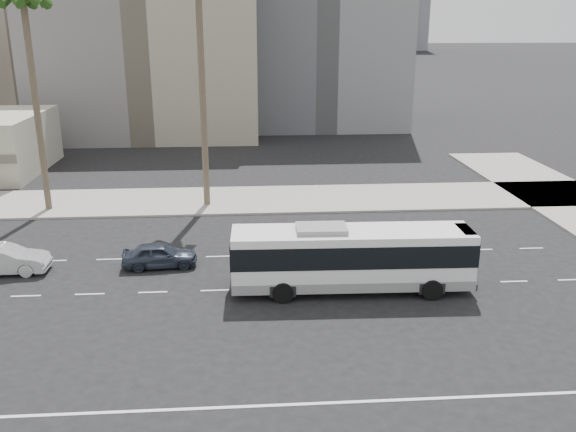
{
  "coord_description": "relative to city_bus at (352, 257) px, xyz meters",
  "views": [
    {
      "loc": [
        -1.37,
        -27.24,
        12.51
      ],
      "look_at": [
        0.85,
        4.0,
        2.46
      ],
      "focal_mm": 37.87,
      "sensor_mm": 36.0,
      "label": 1
    }
  ],
  "objects": [
    {
      "name": "ground",
      "position": [
        -3.62,
        0.36,
        -1.74
      ],
      "size": [
        700.0,
        700.0,
        0.0
      ],
      "primitive_type": "plane",
      "color": "black",
      "rests_on": "ground"
    },
    {
      "name": "car_a",
      "position": [
        -9.67,
        3.62,
        -1.07
      ],
      "size": [
        1.87,
        4.03,
        1.34
      ],
      "primitive_type": "imported",
      "rotation": [
        0.0,
        0.0,
        1.65
      ],
      "color": "#2C3342",
      "rests_on": "ground"
    },
    {
      "name": "city_bus",
      "position": [
        0.0,
        0.0,
        0.0
      ],
      "size": [
        11.59,
        2.86,
        3.31
      ],
      "rotation": [
        0.0,
        0.0,
        -0.02
      ],
      "color": "white",
      "rests_on": "ground"
    },
    {
      "name": "car_b",
      "position": [
        -17.63,
        3.33,
        -0.99
      ],
      "size": [
        1.67,
        4.57,
        1.49
      ],
      "primitive_type": "imported",
      "rotation": [
        0.0,
        0.0,
        1.59
      ],
      "color": "#BABABA",
      "rests_on": "ground"
    },
    {
      "name": "midrise_gray_center",
      "position": [
        4.38,
        52.36,
        11.26
      ],
      "size": [
        20.0,
        20.0,
        26.0
      ],
      "primitive_type": "cube",
      "color": "#5D5D62",
      "rests_on": "ground"
    },
    {
      "name": "palm_mid",
      "position": [
        -18.67,
        14.41,
        12.03
      ],
      "size": [
        4.95,
        4.95,
        15.3
      ],
      "rotation": [
        0.0,
        0.0,
        0.34
      ],
      "color": "brown",
      "rests_on": "ground"
    },
    {
      "name": "midrise_beige_west",
      "position": [
        -15.62,
        45.36,
        7.26
      ],
      "size": [
        24.0,
        18.0,
        18.0
      ],
      "primitive_type": "cube",
      "color": "gray",
      "rests_on": "ground"
    },
    {
      "name": "sidewalk_north",
      "position": [
        -3.62,
        15.86,
        -1.66
      ],
      "size": [
        120.0,
        7.0,
        0.15
      ],
      "primitive_type": "cube",
      "color": "gray",
      "rests_on": "ground"
    }
  ]
}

